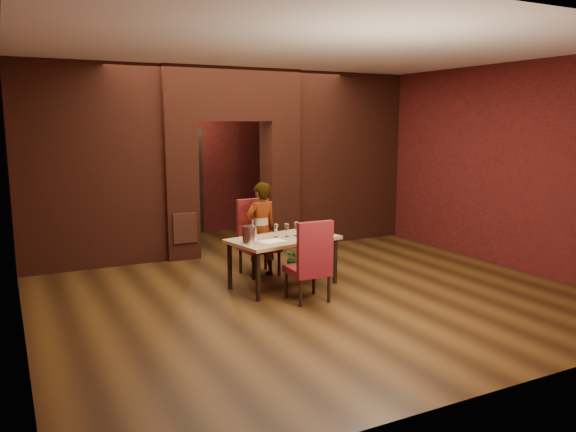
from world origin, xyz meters
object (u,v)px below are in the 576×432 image
at_px(chair_far, 259,238).
at_px(water_bottle, 253,229).
at_px(person_seated, 261,230).
at_px(wine_glass_a, 276,231).
at_px(dining_table, 283,262).
at_px(wine_bucket, 249,235).
at_px(chair_near, 307,260).
at_px(wine_glass_b, 287,230).
at_px(wine_glass_c, 296,229).
at_px(potted_plant, 294,258).

height_order(chair_far, water_bottle, chair_far).
distance_m(person_seated, wine_glass_a, 0.54).
xyz_separation_m(dining_table, wine_bucket, (-0.58, -0.15, 0.47)).
distance_m(chair_near, person_seated, 1.33).
relative_size(chair_near, wine_glass_a, 5.66).
relative_size(chair_far, chair_near, 1.06).
bearing_deg(wine_bucket, person_seated, 55.94).
distance_m(wine_bucket, water_bottle, 0.28).
bearing_deg(chair_far, chair_near, -91.57).
relative_size(chair_near, wine_glass_b, 5.89).
distance_m(wine_glass_c, water_bottle, 0.64).
bearing_deg(person_seated, wine_glass_b, 97.76).
bearing_deg(chair_near, chair_far, -87.15).
height_order(chair_near, wine_glass_a, chair_near).
bearing_deg(potted_plant, wine_glass_a, -134.24).
height_order(chair_near, person_seated, person_seated).
distance_m(wine_glass_b, wine_bucket, 0.68).
bearing_deg(chair_near, person_seated, -86.04).
height_order(chair_far, potted_plant, chair_far).
xyz_separation_m(chair_near, person_seated, (-0.06, 1.31, 0.18)).
distance_m(dining_table, potted_plant, 0.90).
xyz_separation_m(person_seated, wine_bucket, (-0.51, -0.75, 0.10)).
height_order(chair_near, wine_bucket, chair_near).
bearing_deg(chair_near, wine_glass_a, -83.38).
height_order(chair_near, water_bottle, chair_near).
bearing_deg(wine_glass_c, wine_bucket, -167.85).
bearing_deg(person_seated, wine_glass_c, 109.17).
bearing_deg(wine_bucket, water_bottle, 55.79).
bearing_deg(chair_near, water_bottle, -61.50).
xyz_separation_m(dining_table, chair_near, (-0.01, -0.71, 0.19)).
relative_size(chair_far, wine_glass_b, 6.26).
relative_size(chair_far, potted_plant, 2.91).
distance_m(chair_far, person_seated, 0.18).
bearing_deg(wine_bucket, chair_near, -44.84).
bearing_deg(water_bottle, potted_plant, 33.02).
bearing_deg(wine_bucket, dining_table, 14.61).
xyz_separation_m(wine_glass_b, potted_plant, (0.46, 0.66, -0.59)).
relative_size(dining_table, potted_plant, 3.80).
xyz_separation_m(person_seated, wine_glass_a, (-0.01, -0.53, 0.08)).
xyz_separation_m(wine_bucket, potted_plant, (1.11, 0.85, -0.62)).
distance_m(dining_table, chair_near, 0.74).
distance_m(water_bottle, potted_plant, 1.31).
bearing_deg(chair_far, water_bottle, -123.72).
distance_m(chair_near, wine_bucket, 0.85).
bearing_deg(potted_plant, wine_bucket, -142.53).
height_order(wine_glass_a, wine_glass_c, wine_glass_c).
bearing_deg(chair_far, wine_bucket, -124.71).
xyz_separation_m(wine_glass_a, potted_plant, (0.62, 0.64, -0.60)).
distance_m(dining_table, person_seated, 0.70).
relative_size(person_seated, wine_glass_b, 7.83).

